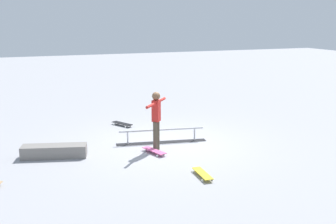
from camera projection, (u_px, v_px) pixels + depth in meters
name	position (u px, v px, depth m)	size (l,w,h in m)	color
ground_plane	(167.00, 144.00, 11.49)	(60.00, 60.00, 0.00)	#9E9EA3
grind_rail	(162.00, 137.00, 11.62)	(2.58, 0.70, 0.40)	black
skate_ledge	(54.00, 151.00, 10.39)	(1.62, 0.44, 0.32)	gray
skater_main	(156.00, 117.00, 10.77)	(0.90, 1.01, 1.59)	brown
skateboard_main	(154.00, 151.00, 10.71)	(0.44, 0.82, 0.09)	#E05993
loose_skateboard_yellow	(202.00, 174.00, 9.13)	(0.30, 0.81, 0.09)	yellow
loose_skateboard_black	(122.00, 124.00, 13.47)	(0.56, 0.80, 0.09)	black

